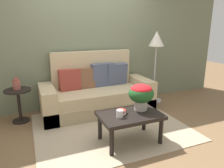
# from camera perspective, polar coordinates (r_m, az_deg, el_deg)

# --- Properties ---
(ground_plane) EXTENTS (14.00, 14.00, 0.00)m
(ground_plane) POSITION_cam_1_polar(r_m,az_deg,el_deg) (3.48, -0.56, -11.56)
(ground_plane) COLOR brown
(wall_back) EXTENTS (6.40, 0.12, 2.67)m
(wall_back) POSITION_cam_1_polar(r_m,az_deg,el_deg) (4.26, -6.87, 11.97)
(wall_back) COLOR slate
(wall_back) RESTS_ON ground
(area_rug) EXTENTS (2.35, 1.95, 0.01)m
(area_rug) POSITION_cam_1_polar(r_m,az_deg,el_deg) (3.47, -0.51, -11.55)
(area_rug) COLOR tan
(area_rug) RESTS_ON ground
(couch) EXTENTS (2.08, 0.85, 1.13)m
(couch) POSITION_cam_1_polar(r_m,az_deg,el_deg) (4.02, -4.21, -2.66)
(couch) COLOR tan
(couch) RESTS_ON ground
(coffee_table) EXTENTS (0.85, 0.56, 0.43)m
(coffee_table) POSITION_cam_1_polar(r_m,az_deg,el_deg) (2.92, 4.95, -9.25)
(coffee_table) COLOR black
(coffee_table) RESTS_ON ground
(side_table) EXTENTS (0.43, 0.43, 0.58)m
(side_table) POSITION_cam_1_polar(r_m,az_deg,el_deg) (3.84, -24.24, -3.93)
(side_table) COLOR black
(side_table) RESTS_ON ground
(floor_lamp) EXTENTS (0.35, 0.35, 1.50)m
(floor_lamp) POSITION_cam_1_polar(r_m,az_deg,el_deg) (4.47, 12.03, 10.08)
(floor_lamp) COLOR #B2B2B7
(floor_lamp) RESTS_ON ground
(potted_plant) EXTENTS (0.36, 0.36, 0.37)m
(potted_plant) POSITION_cam_1_polar(r_m,az_deg,el_deg) (2.97, 7.99, -2.65)
(potted_plant) COLOR #B7B2A8
(potted_plant) RESTS_ON coffee_table
(coffee_mug) EXTENTS (0.13, 0.09, 0.10)m
(coffee_mug) POSITION_cam_1_polar(r_m,az_deg,el_deg) (2.76, 2.21, -8.10)
(coffee_mug) COLOR white
(coffee_mug) RESTS_ON coffee_table
(snack_bowl) EXTENTS (0.14, 0.14, 0.07)m
(snack_bowl) POSITION_cam_1_polar(r_m,az_deg,el_deg) (2.87, 2.61, -7.36)
(snack_bowl) COLOR #B2382D
(snack_bowl) RESTS_ON coffee_table
(table_vase) EXTENTS (0.12, 0.12, 0.21)m
(table_vase) POSITION_cam_1_polar(r_m,az_deg,el_deg) (3.79, -24.72, -0.06)
(table_vase) COLOR #934C42
(table_vase) RESTS_ON side_table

